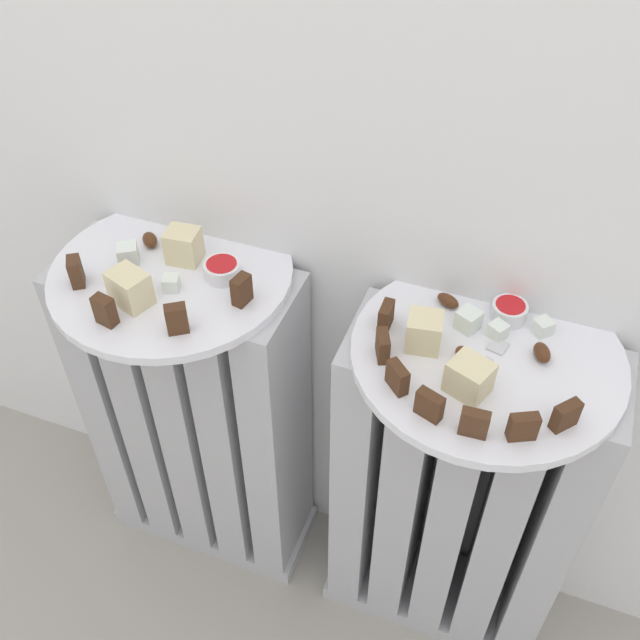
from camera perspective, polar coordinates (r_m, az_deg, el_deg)
The scene contains 32 objects.
radiator_left at distance 1.16m, azimuth -9.50°, elevation -7.88°, with size 0.34×0.14×0.58m.
radiator_right at distance 1.07m, azimuth 10.43°, elevation -13.83°, with size 0.34×0.14×0.58m.
plate_left at distance 0.94m, azimuth -11.61°, elevation 3.62°, with size 0.31×0.31×0.01m, color white.
plate_right at distance 0.84m, azimuth 13.02°, elevation -2.68°, with size 0.31×0.31×0.01m, color white.
dark_cake_slice_left_0 at distance 0.93m, azimuth -18.68°, elevation 3.63°, with size 0.02×0.02×0.04m, color #472B19.
dark_cake_slice_left_1 at distance 0.87m, azimuth -16.59°, elevation 0.72°, with size 0.02×0.02×0.04m, color #472B19.
dark_cake_slice_left_2 at distance 0.84m, azimuth -11.22°, elevation 0.08°, with size 0.02×0.02×0.04m, color #472B19.
dark_cake_slice_left_3 at distance 0.86m, azimuth -6.20°, elevation 2.37°, with size 0.02×0.02×0.04m, color #472B19.
marble_cake_slice_left_0 at distance 0.94m, azimuth -10.69°, elevation 5.77°, with size 0.04×0.04×0.04m, color beige.
marble_cake_slice_left_1 at distance 0.89m, azimuth -14.76°, elevation 2.43°, with size 0.05×0.04×0.04m, color beige.
turkish_delight_left_0 at distance 0.90m, azimuth -11.64°, elevation 2.86°, with size 0.02×0.02×0.02m, color white.
turkish_delight_left_1 at distance 0.95m, azimuth -14.89°, elevation 5.06°, with size 0.02×0.02×0.02m, color white.
medjool_date_left_0 at distance 0.98m, azimuth -13.25°, elevation 6.16°, with size 0.03×0.02×0.02m, color #4C2814.
medjool_date_left_1 at distance 0.93m, azimuth -15.12°, elevation 3.68°, with size 0.03×0.01×0.02m, color #4C2814.
jam_bowl_left at distance 0.91m, azimuth -7.72°, elevation 3.98°, with size 0.05×0.05×0.02m.
dark_cake_slice_right_0 at distance 0.83m, azimuth 5.22°, elevation 0.31°, with size 0.03×0.01×0.03m, color #472B19.
dark_cake_slice_right_1 at distance 0.80m, azimuth 4.97°, elevation -2.04°, with size 0.03×0.01×0.03m, color #472B19.
dark_cake_slice_right_2 at distance 0.77m, azimuth 6.12°, elevation -4.51°, with size 0.03×0.01×0.03m, color #472B19.
dark_cake_slice_right_3 at distance 0.75m, azimuth 8.61°, elevation -6.64°, with size 0.03×0.01×0.03m, color #472B19.
dark_cake_slice_right_4 at distance 0.74m, azimuth 12.05°, elevation -7.95°, with size 0.03×0.01×0.03m, color #472B19.
dark_cake_slice_right_5 at distance 0.75m, azimuth 15.70°, elevation -8.11°, with size 0.03×0.01×0.03m, color #472B19.
dark_cake_slice_right_6 at distance 0.77m, azimuth 18.79°, elevation -7.13°, with size 0.03×0.01×0.03m, color #472B19.
marble_cake_slice_right_0 at distance 0.81m, azimuth 8.20°, elevation -0.91°, with size 0.04×0.04×0.04m, color beige.
marble_cake_slice_right_1 at distance 0.78m, azimuth 11.68°, elevation -4.46°, with size 0.04×0.04×0.04m, color beige.
turkish_delight_right_0 at distance 0.87m, azimuth 17.13°, elevation -0.52°, with size 0.02×0.02×0.02m, color white.
turkish_delight_right_1 at distance 0.85m, azimuth 11.59°, elevation 0.01°, with size 0.02×0.02×0.02m, color white.
turkish_delight_right_2 at distance 0.85m, azimuth 13.81°, elevation -0.82°, with size 0.02×0.02×0.02m, color white.
medjool_date_right_0 at distance 0.84m, azimuth 17.08°, elevation -2.46°, with size 0.03×0.02×0.02m, color #4C2814.
medjool_date_right_1 at distance 0.88m, azimuth 10.05°, elevation 1.51°, with size 0.03×0.02×0.02m, color #4C2814.
medjool_date_right_2 at distance 0.82m, azimuth 11.35°, elevation -2.69°, with size 0.03×0.02×0.01m, color #4C2814.
jam_bowl_right at distance 0.87m, azimuth 14.68°, elevation 0.72°, with size 0.04×0.04×0.02m.
fork at distance 0.82m, azimuth 13.01°, elevation -3.29°, with size 0.04×0.10×0.00m.
Camera 1 is at (0.22, -0.31, 1.18)m, focal length 40.64 mm.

